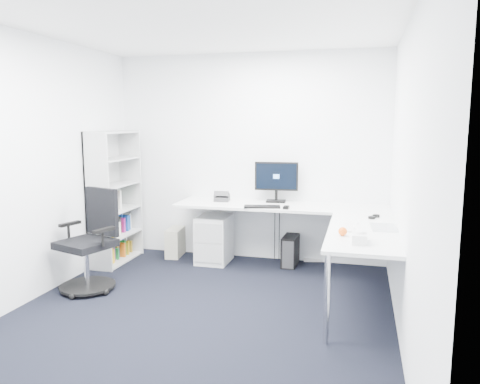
% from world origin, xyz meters
% --- Properties ---
extents(ground, '(4.20, 4.20, 0.00)m').
position_xyz_m(ground, '(0.00, 0.00, 0.00)').
color(ground, black).
extents(ceiling, '(4.20, 4.20, 0.00)m').
position_xyz_m(ceiling, '(0.00, 0.00, 2.70)').
color(ceiling, white).
extents(wall_back, '(3.60, 0.02, 2.70)m').
position_xyz_m(wall_back, '(0.00, 2.10, 1.35)').
color(wall_back, white).
rests_on(wall_back, ground).
extents(wall_front, '(3.60, 0.02, 2.70)m').
position_xyz_m(wall_front, '(0.00, -2.10, 1.35)').
color(wall_front, white).
rests_on(wall_front, ground).
extents(wall_left, '(0.02, 4.20, 2.70)m').
position_xyz_m(wall_left, '(-1.80, 0.00, 1.35)').
color(wall_left, white).
rests_on(wall_left, ground).
extents(wall_right, '(0.02, 4.20, 2.70)m').
position_xyz_m(wall_right, '(1.80, 0.00, 1.35)').
color(wall_right, white).
rests_on(wall_right, ground).
extents(l_desk, '(2.74, 1.54, 0.80)m').
position_xyz_m(l_desk, '(0.55, 1.40, 0.40)').
color(l_desk, silver).
rests_on(l_desk, ground).
extents(drawer_pedestal, '(0.40, 0.50, 0.61)m').
position_xyz_m(drawer_pedestal, '(-0.38, 1.76, 0.31)').
color(drawer_pedestal, silver).
rests_on(drawer_pedestal, ground).
extents(bookshelf, '(0.33, 0.85, 1.71)m').
position_xyz_m(bookshelf, '(-1.62, 1.45, 0.85)').
color(bookshelf, '#B2B4B4').
rests_on(bookshelf, ground).
extents(task_chair, '(0.78, 0.78, 1.10)m').
position_xyz_m(task_chair, '(-1.40, 0.41, 0.55)').
color(task_chair, black).
rests_on(task_chair, ground).
extents(black_pc_tower, '(0.19, 0.40, 0.38)m').
position_xyz_m(black_pc_tower, '(0.60, 1.85, 0.19)').
color(black_pc_tower, black).
rests_on(black_pc_tower, ground).
extents(beige_pc_tower, '(0.22, 0.42, 0.38)m').
position_xyz_m(beige_pc_tower, '(-0.98, 1.88, 0.19)').
color(beige_pc_tower, '#B9B69D').
rests_on(beige_pc_tower, ground).
extents(power_strip, '(0.32, 0.13, 0.04)m').
position_xyz_m(power_strip, '(0.90, 2.10, 0.02)').
color(power_strip, silver).
rests_on(power_strip, ground).
extents(monitor, '(0.56, 0.22, 0.53)m').
position_xyz_m(monitor, '(0.40, 1.93, 1.07)').
color(monitor, black).
rests_on(monitor, l_desk).
extents(black_keyboard, '(0.45, 0.24, 0.02)m').
position_xyz_m(black_keyboard, '(0.31, 1.51, 0.81)').
color(black_keyboard, black).
rests_on(black_keyboard, l_desk).
extents(mouse, '(0.06, 0.10, 0.03)m').
position_xyz_m(mouse, '(0.60, 1.49, 0.82)').
color(mouse, black).
rests_on(mouse, l_desk).
extents(desk_phone, '(0.20, 0.20, 0.13)m').
position_xyz_m(desk_phone, '(-0.29, 1.83, 0.87)').
color(desk_phone, '#2F2F31').
rests_on(desk_phone, l_desk).
extents(laptop, '(0.37, 0.36, 0.25)m').
position_xyz_m(laptop, '(1.67, 0.72, 0.92)').
color(laptop, silver).
rests_on(laptop, l_desk).
extents(white_keyboard, '(0.18, 0.43, 0.01)m').
position_xyz_m(white_keyboard, '(1.35, 0.68, 0.81)').
color(white_keyboard, silver).
rests_on(white_keyboard, l_desk).
extents(headphones, '(0.17, 0.20, 0.05)m').
position_xyz_m(headphones, '(1.59, 1.21, 0.82)').
color(headphones, black).
rests_on(headphones, l_desk).
extents(orange_fruit, '(0.08, 0.08, 0.08)m').
position_xyz_m(orange_fruit, '(1.30, 0.32, 0.84)').
color(orange_fruit, orange).
rests_on(orange_fruit, l_desk).
extents(tissue_box, '(0.13, 0.24, 0.08)m').
position_xyz_m(tissue_box, '(1.45, 0.11, 0.84)').
color(tissue_box, silver).
rests_on(tissue_box, l_desk).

